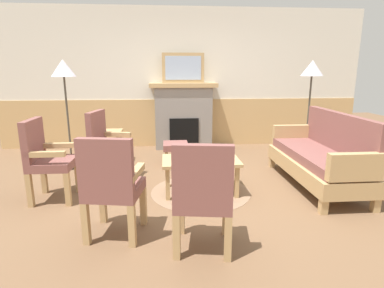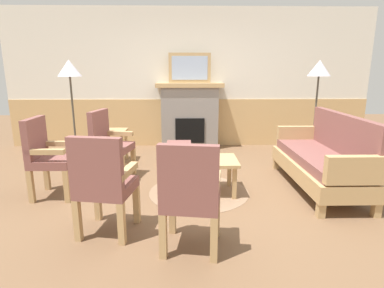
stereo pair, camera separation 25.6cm
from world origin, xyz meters
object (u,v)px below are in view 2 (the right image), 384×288
at_px(fireplace, 190,115).
at_px(armchair_front_center, 103,181).
at_px(armchair_near_fireplace, 47,154).
at_px(floor_lamp_by_couch, 319,75).
at_px(book_on_table, 184,159).
at_px(side_table, 113,137).
at_px(framed_picture, 190,68).
at_px(floor_lamp_by_chairs, 70,75).
at_px(armchair_by_window_left, 108,141).
at_px(coffee_table, 199,163).
at_px(couch, 322,159).
at_px(armchair_front_left, 190,192).
at_px(footstool, 179,147).

relative_size(fireplace, armchair_front_center, 1.33).
bearing_deg(fireplace, armchair_near_fireplace, -126.01).
distance_m(armchair_front_center, floor_lamp_by_couch, 3.85).
distance_m(book_on_table, side_table, 1.87).
relative_size(framed_picture, book_on_table, 3.44).
bearing_deg(fireplace, floor_lamp_by_couch, -26.76).
bearing_deg(floor_lamp_by_chairs, floor_lamp_by_couch, 2.02).
xyz_separation_m(armchair_by_window_left, side_table, (-0.11, 0.80, -0.10)).
distance_m(coffee_table, floor_lamp_by_couch, 2.61).
height_order(book_on_table, floor_lamp_by_couch, floor_lamp_by_couch).
relative_size(fireplace, floor_lamp_by_couch, 0.77).
distance_m(framed_picture, floor_lamp_by_couch, 2.31).
xyz_separation_m(framed_picture, side_table, (-1.30, -0.97, -1.13)).
height_order(couch, armchair_front_left, same).
bearing_deg(armchair_near_fireplace, armchair_by_window_left, 48.64).
bearing_deg(framed_picture, couch, -53.02).
height_order(armchair_by_window_left, floor_lamp_by_couch, floor_lamp_by_couch).
bearing_deg(footstool, side_table, 172.87).
bearing_deg(armchair_front_center, armchair_by_window_left, 101.86).
relative_size(book_on_table, armchair_front_center, 0.24).
relative_size(armchair_near_fireplace, armchair_front_left, 1.00).
xyz_separation_m(fireplace, floor_lamp_by_chairs, (-1.86, -1.18, 0.80)).
relative_size(footstool, floor_lamp_by_couch, 0.24).
distance_m(couch, footstool, 2.21).
bearing_deg(book_on_table, armchair_near_fireplace, -179.66).
relative_size(framed_picture, armchair_near_fireplace, 0.82).
distance_m(framed_picture, armchair_near_fireplace, 3.17).
relative_size(framed_picture, coffee_table, 0.83).
xyz_separation_m(book_on_table, side_table, (-1.19, 1.45, -0.02)).
height_order(fireplace, framed_picture, framed_picture).
distance_m(book_on_table, armchair_front_left, 1.27).
bearing_deg(floor_lamp_by_chairs, side_table, 20.16).
bearing_deg(couch, floor_lamp_by_couch, 73.33).
distance_m(armchair_near_fireplace, side_table, 1.53).
xyz_separation_m(fireplace, coffee_table, (0.08, -2.36, -0.27)).
distance_m(coffee_table, footstool, 1.28).
xyz_separation_m(fireplace, couch, (1.69, -2.25, -0.26)).
xyz_separation_m(framed_picture, coffee_table, (0.08, -2.36, -1.17)).
height_order(side_table, floor_lamp_by_couch, floor_lamp_by_couch).
bearing_deg(couch, side_table, 156.90).
distance_m(fireplace, side_table, 1.64).
xyz_separation_m(book_on_table, floor_lamp_by_chairs, (-1.75, 1.24, 1.00)).
relative_size(footstool, armchair_front_center, 0.41).
relative_size(armchair_by_window_left, side_table, 1.78).
relative_size(footstool, floor_lamp_by_chairs, 0.24).
relative_size(coffee_table, floor_lamp_by_couch, 0.57).
relative_size(book_on_table, footstool, 0.58).
height_order(armchair_front_left, floor_lamp_by_couch, floor_lamp_by_couch).
relative_size(book_on_table, armchair_front_left, 0.24).
xyz_separation_m(couch, floor_lamp_by_couch, (0.36, 1.21, 1.05)).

